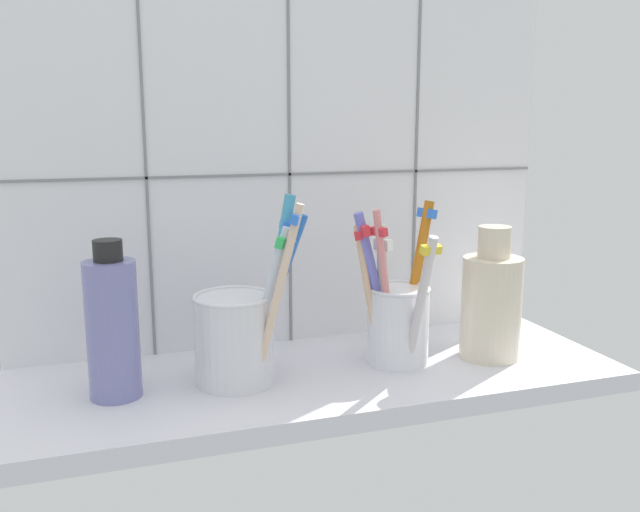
# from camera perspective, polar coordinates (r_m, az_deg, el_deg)

# --- Properties ---
(counter_slab) EXTENTS (0.64, 0.22, 0.02)m
(counter_slab) POSITION_cam_1_polar(r_m,az_deg,el_deg) (0.73, -0.05, -10.38)
(counter_slab) COLOR silver
(counter_slab) RESTS_ON ground
(tile_wall_back) EXTENTS (0.64, 0.02, 0.45)m
(tile_wall_back) POSITION_cam_1_polar(r_m,az_deg,el_deg) (0.80, -2.79, 7.32)
(tile_wall_back) COLOR white
(tile_wall_back) RESTS_ON ground
(toothbrush_cup_left) EXTENTS (0.11, 0.09, 0.19)m
(toothbrush_cup_left) POSITION_cam_1_polar(r_m,az_deg,el_deg) (0.69, -6.83, -6.45)
(toothbrush_cup_left) COLOR silver
(toothbrush_cup_left) RESTS_ON counter_slab
(toothbrush_cup_right) EXTENTS (0.11, 0.10, 0.17)m
(toothbrush_cup_right) POSITION_cam_1_polar(r_m,az_deg,el_deg) (0.74, 6.54, -5.06)
(toothbrush_cup_right) COLOR white
(toothbrush_cup_right) RESTS_ON counter_slab
(ceramic_vase) EXTENTS (0.07, 0.07, 0.15)m
(ceramic_vase) POSITION_cam_1_polar(r_m,az_deg,el_deg) (0.78, 14.17, -3.80)
(ceramic_vase) COLOR beige
(ceramic_vase) RESTS_ON counter_slab
(soap_bottle) EXTENTS (0.05, 0.05, 0.15)m
(soap_bottle) POSITION_cam_1_polar(r_m,az_deg,el_deg) (0.68, -17.00, -5.61)
(soap_bottle) COLOR #7375B1
(soap_bottle) RESTS_ON counter_slab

